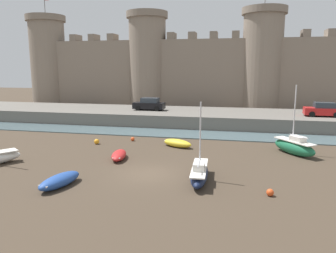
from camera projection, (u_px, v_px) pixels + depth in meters
ground_plane at (149, 174)px, 22.43m from camera, size 160.00×160.00×0.00m
water_channel at (183, 134)px, 35.58m from camera, size 80.00×4.50×0.10m
quay_road at (192, 117)px, 42.42m from camera, size 66.14×10.00×1.58m
castle at (203, 68)px, 51.73m from camera, size 60.76×6.62×18.84m
sailboat_near_channel_right at (199, 173)px, 20.94m from camera, size 1.33×4.85×5.08m
sailboat_foreground_left at (294, 146)px, 27.28m from camera, size 3.50×4.16×5.80m
rowboat_near_channel_left at (177, 143)px, 29.89m from camera, size 3.16×2.23×0.72m
rowboat_midflat_centre at (119, 155)px, 25.92m from camera, size 1.61×3.02×0.66m
rowboat_foreground_right at (60, 180)px, 20.00m from camera, size 1.85×3.44×0.76m
mooring_buoy_near_shore at (270, 192)px, 18.55m from camera, size 0.42×0.42×0.42m
mooring_buoy_near_channel at (133, 139)px, 32.33m from camera, size 0.38×0.38×0.38m
mooring_buoy_mid_mud at (97, 142)px, 30.99m from camera, size 0.49×0.49×0.49m
car_quay_west at (323, 110)px, 37.63m from camera, size 4.14×1.95×1.62m
car_quay_centre_west at (149, 104)px, 43.11m from camera, size 4.14×1.95×1.62m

